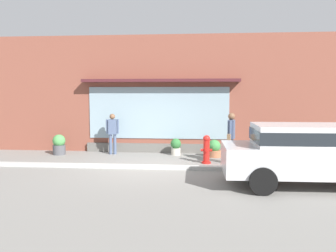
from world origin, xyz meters
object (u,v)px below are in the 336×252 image
Objects in this scene: potted_plant_window_left at (284,141)px; potted_plant_by_entrance at (59,144)px; pedestrian_passerby at (113,131)px; fire_hydrant at (206,149)px; parked_car_silver at (309,151)px; potted_plant_corner_tall at (214,149)px; potted_plant_near_hydrant at (176,146)px; pedestrian_with_handbag at (231,134)px.

potted_plant_by_entrance is at bearing -178.34° from potted_plant_window_left.
pedestrian_passerby is at bearing 7.73° from potted_plant_by_entrance.
pedestrian_passerby is (-3.63, 1.52, 0.43)m from fire_hydrant.
pedestrian_passerby is at bearing 179.72° from potted_plant_window_left.
parked_car_silver is at bearing -93.98° from potted_plant_window_left.
pedestrian_passerby reaches higher than potted_plant_window_left.
potted_plant_corner_tall is 2.61m from potted_plant_window_left.
fire_hydrant is at bearing -53.37° from potted_plant_near_hydrant.
parked_car_silver is 7.09× the size of potted_plant_near_hydrant.
potted_plant_window_left is (4.04, -0.08, 0.27)m from potted_plant_near_hydrant.
potted_plant_corner_tall is at bearing 118.01° from parked_car_silver.
pedestrian_passerby is 2.15m from potted_plant_by_entrance.
parked_car_silver is 6.99× the size of potted_plant_corner_tall.
potted_plant_near_hydrant is 0.99× the size of potted_plant_corner_tall.
potted_plant_window_left reaches higher than potted_plant_corner_tall.
pedestrian_passerby reaches higher than potted_plant_by_entrance.
fire_hydrant is 0.21× the size of parked_car_silver.
fire_hydrant is 5.83m from potted_plant_by_entrance.
potted_plant_near_hydrant is 4.55m from potted_plant_by_entrance.
potted_plant_near_hydrant is 0.52× the size of potted_plant_window_left.
pedestrian_passerby is 2.47× the size of potted_plant_near_hydrant.
potted_plant_near_hydrant is 1.49m from potted_plant_corner_tall.
parked_car_silver is (1.76, -2.79, -0.11)m from pedestrian_with_handbag.
fire_hydrant is at bearing 146.31° from pedestrian_passerby.
potted_plant_window_left reaches higher than fire_hydrant.
potted_plant_corner_tall is at bearing 0.28° from potted_plant_by_entrance.
pedestrian_with_handbag is 0.38× the size of parked_car_silver.
pedestrian_with_handbag is 6.66m from potted_plant_by_entrance.
potted_plant_near_hydrant is 4.05m from potted_plant_window_left.
parked_car_silver is 4.30m from potted_plant_window_left.
parked_car_silver is at bearing -60.66° from potted_plant_corner_tall.
pedestrian_with_handbag reaches higher than fire_hydrant.
pedestrian_with_handbag is at bearing 0.03° from fire_hydrant.
potted_plant_window_left is at bearing -1.09° from potted_plant_near_hydrant.
pedestrian_with_handbag is 2.20× the size of potted_plant_by_entrance.
pedestrian_with_handbag reaches higher than potted_plant_by_entrance.
potted_plant_by_entrance is (-8.28, 4.03, -0.52)m from parked_car_silver.
potted_plant_corner_tall reaches higher than potted_plant_near_hydrant.
pedestrian_with_handbag is 2.61m from potted_plant_near_hydrant.
potted_plant_by_entrance is at bearing 152.71° from parked_car_silver.
pedestrian_with_handbag is 1.39× the size of potted_plant_window_left.
potted_plant_by_entrance is (-5.69, 1.24, -0.10)m from fire_hydrant.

